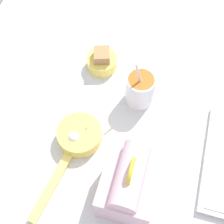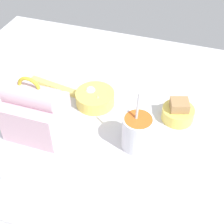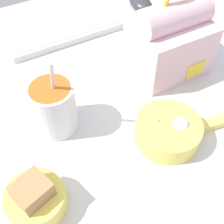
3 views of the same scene
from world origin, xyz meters
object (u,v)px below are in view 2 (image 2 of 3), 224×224
(bento_bowl_sandwich, at_px, (178,112))
(lunch_bag, at_px, (35,112))
(keyboard, at_px, (50,212))
(chopstick_case, at_px, (58,88))
(soup_cup, at_px, (137,132))
(bento_bowl_snacks, at_px, (95,98))

(bento_bowl_sandwich, bearing_deg, lunch_bag, 25.52)
(keyboard, bearing_deg, chopstick_case, -66.60)
(chopstick_case, bearing_deg, soup_cup, 153.94)
(bento_bowl_sandwich, relative_size, bento_bowl_snacks, 0.79)
(bento_bowl_snacks, distance_m, chopstick_case, 0.16)
(bento_bowl_snacks, xyz_separation_m, chopstick_case, (0.15, -0.03, -0.02))
(keyboard, xyz_separation_m, bento_bowl_snacks, (0.04, -0.42, 0.01))
(keyboard, xyz_separation_m, chopstick_case, (0.19, -0.44, -0.00))
(lunch_bag, xyz_separation_m, soup_cup, (-0.30, -0.04, -0.02))
(lunch_bag, height_order, soup_cup, lunch_bag)
(keyboard, relative_size, chopstick_case, 1.44)
(lunch_bag, relative_size, bento_bowl_snacks, 1.60)
(keyboard, distance_m, soup_cup, 0.32)
(lunch_bag, height_order, bento_bowl_sandwich, lunch_bag)
(soup_cup, bearing_deg, bento_bowl_sandwich, -122.57)
(bento_bowl_sandwich, xyz_separation_m, bento_bowl_snacks, (0.27, 0.01, -0.00))
(bento_bowl_sandwich, relative_size, chopstick_case, 0.45)
(soup_cup, xyz_separation_m, chopstick_case, (0.33, -0.16, -0.05))
(bento_bowl_sandwich, bearing_deg, chopstick_case, -1.85)
(keyboard, height_order, soup_cup, soup_cup)
(bento_bowl_sandwich, xyz_separation_m, chopstick_case, (0.43, -0.01, -0.02))
(bento_bowl_sandwich, distance_m, chopstick_case, 0.43)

